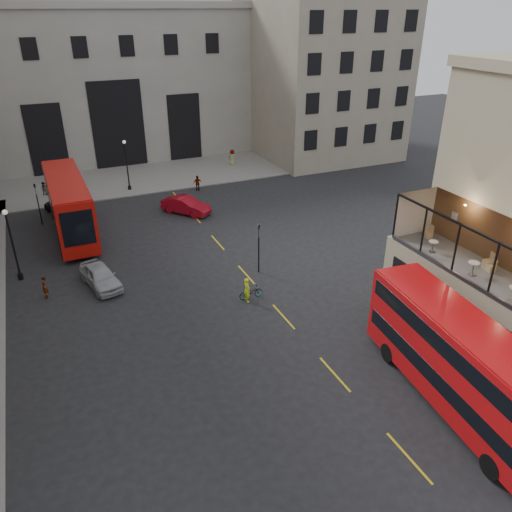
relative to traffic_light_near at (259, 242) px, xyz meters
name	(u,v)px	position (x,y,z in m)	size (l,w,h in m)	color
ground	(366,364)	(1.00, -12.00, -2.42)	(140.00, 140.00, 0.00)	black
host_frontage	(464,303)	(7.50, -12.00, -0.17)	(3.00, 11.00, 4.50)	tan
cafe_floor	(472,268)	(7.50, -12.00, 2.12)	(3.00, 10.00, 0.10)	slate
gateway	(106,80)	(-4.00, 35.99, 6.96)	(35.00, 10.60, 18.00)	#A09D95
building_right	(319,69)	(21.00, 27.97, 7.97)	(16.60, 18.60, 20.00)	gray
pavement_far	(123,179)	(-5.00, 26.00, -2.36)	(40.00, 12.00, 0.12)	slate
traffic_light_near	(259,242)	(0.00, 0.00, 0.00)	(0.16, 0.20, 3.80)	black
traffic_light_far	(37,199)	(-14.00, 16.00, 0.00)	(0.16, 0.20, 3.80)	black
street_lamp_a	(14,249)	(-16.00, 6.00, -0.03)	(0.36, 0.36, 5.33)	black
street_lamp_b	(127,168)	(-5.00, 22.00, -0.03)	(0.36, 0.36, 5.33)	black
bus_near	(460,359)	(3.09, -16.11, 0.23)	(3.89, 12.04, 4.72)	#B40C0F
bus_far	(69,203)	(-11.63, 12.83, 0.34)	(2.98, 12.37, 4.92)	#B3110C
car_a	(100,276)	(-10.85, 2.66, -1.66)	(1.82, 4.51, 1.54)	#A1A4A9
car_b	(186,205)	(-1.44, 13.33, -1.64)	(1.65, 4.74, 1.56)	maroon
car_c	(65,207)	(-11.86, 17.62, -1.64)	(2.20, 5.42, 1.57)	black
bicycle	(251,292)	(-1.96, -3.06, -1.99)	(0.57, 1.65, 0.87)	gray
cyclist	(247,290)	(-2.36, -3.32, -1.57)	(0.63, 0.41, 1.71)	#D6F91A
pedestrian_a	(44,189)	(-13.26, 23.64, -1.66)	(0.74, 0.58, 1.53)	gray
pedestrian_b	(57,185)	(-11.95, 24.61, -1.63)	(1.03, 0.59, 1.59)	gray
pedestrian_c	(198,183)	(1.59, 19.04, -1.62)	(0.94, 0.39, 1.61)	gray
pedestrian_d	(232,158)	(8.28, 26.02, -1.44)	(0.96, 0.63, 1.97)	gray
pedestrian_e	(45,288)	(-14.48, 2.54, -1.65)	(0.56, 0.37, 1.54)	gray
cafe_table_mid	(473,267)	(6.85, -12.63, 2.67)	(0.60, 0.60, 0.75)	silver
cafe_table_far	(433,245)	(6.83, -9.57, 2.63)	(0.55, 0.55, 0.69)	beige
cafe_chair_b	(491,268)	(8.03, -12.78, 2.40)	(0.43, 0.43, 0.76)	tan
cafe_chair_c	(488,264)	(8.16, -12.45, 2.46)	(0.58, 0.58, 0.95)	tan
cafe_chair_d	(428,234)	(8.02, -7.89, 2.42)	(0.41, 0.41, 0.82)	tan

